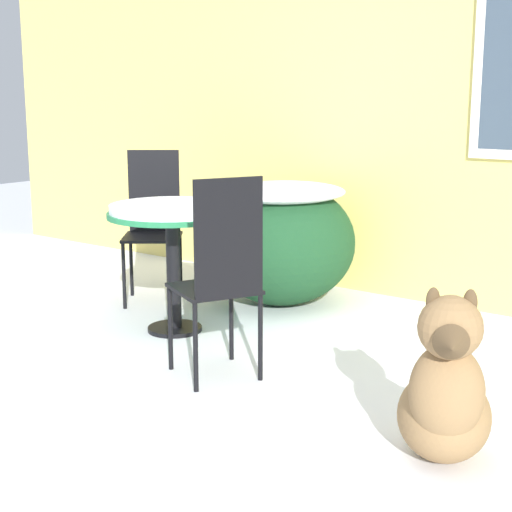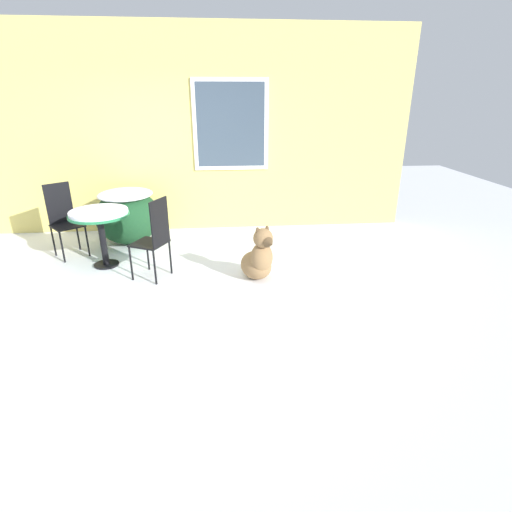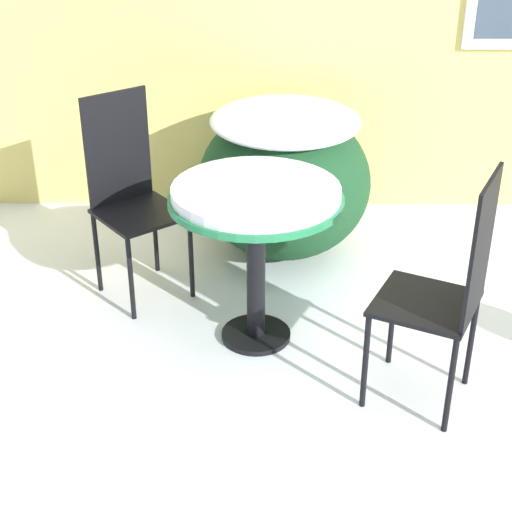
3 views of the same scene
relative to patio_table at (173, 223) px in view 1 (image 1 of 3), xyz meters
name	(u,v)px [view 1 (image 1 of 3)]	position (x,y,z in m)	size (l,w,h in m)	color
ground_plane	(181,388)	(0.66, -0.66, -0.65)	(16.00, 16.00, 0.00)	white
house_wall	(410,64)	(0.71, 1.53, 0.93)	(8.00, 0.10, 3.14)	#E5D16B
shrub_left	(283,239)	(0.15, 0.90, -0.21)	(0.94, 1.02, 0.81)	#194223
patio_table	(173,223)	(0.00, 0.00, 0.00)	(0.75, 0.75, 0.76)	black
patio_chair_near_table	(153,221)	(-0.62, 0.46, -0.11)	(0.53, 0.53, 1.01)	black
patio_chair_far_side	(220,274)	(0.74, -0.46, -0.11)	(0.51, 0.51, 1.01)	black
dog	(445,397)	(1.99, -0.63, -0.38)	(0.51, 0.65, 0.72)	#937047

